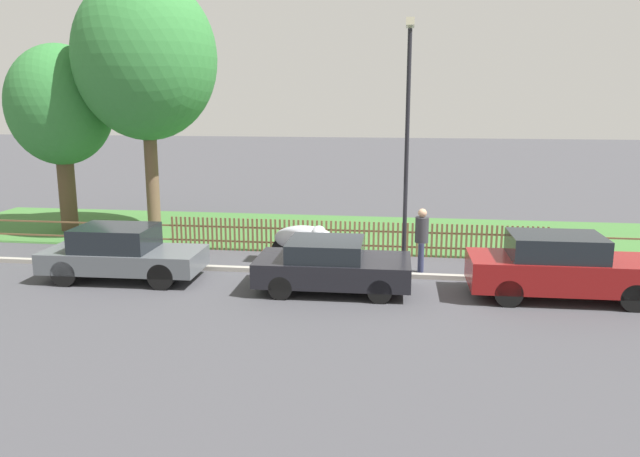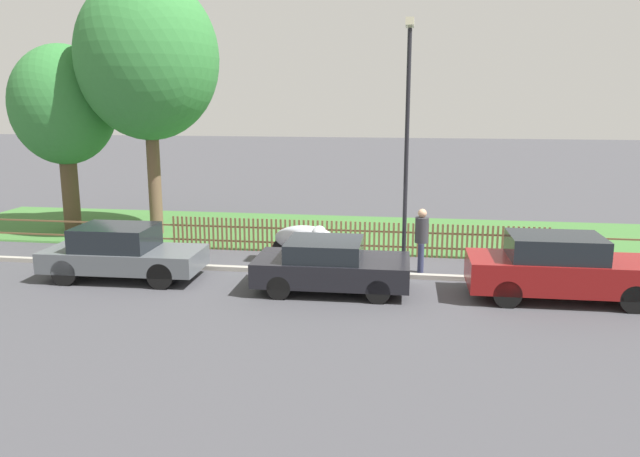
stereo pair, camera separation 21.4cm
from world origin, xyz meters
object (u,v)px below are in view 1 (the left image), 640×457
parked_car_black_saloon (331,265)px  parked_car_navy_estate (561,267)px  street_lamp (407,122)px  pedestrian_near_fence (422,237)px  parked_car_silver_hatchback (122,253)px  tree_nearest_kerb (60,107)px  tree_behind_motorcycle (146,59)px  covered_motorcycle (306,238)px

parked_car_black_saloon → parked_car_navy_estate: bearing=0.1°
parked_car_navy_estate → street_lamp: 5.13m
parked_car_black_saloon → street_lamp: (1.73, 1.67, 3.37)m
pedestrian_near_fence → parked_car_silver_hatchback: bearing=-76.3°
parked_car_black_saloon → street_lamp: 4.14m
tree_nearest_kerb → pedestrian_near_fence: bearing=-17.6°
pedestrian_near_fence → street_lamp: size_ratio=0.27×
parked_car_silver_hatchback → street_lamp: size_ratio=0.63×
parked_car_silver_hatchback → parked_car_navy_estate: size_ratio=0.94×
tree_nearest_kerb → pedestrian_near_fence: tree_nearest_kerb is taller
parked_car_navy_estate → parked_car_silver_hatchback: bearing=178.6°
tree_nearest_kerb → pedestrian_near_fence: size_ratio=3.65×
tree_nearest_kerb → street_lamp: bearing=-19.1°
parked_car_silver_hatchback → tree_nearest_kerb: (-4.63, 5.58, 3.63)m
parked_car_navy_estate → tree_behind_motorcycle: bearing=154.8°
parked_car_black_saloon → pedestrian_near_fence: (2.19, 1.86, 0.35)m
tree_behind_motorcycle → pedestrian_near_fence: 10.98m
covered_motorcycle → tree_behind_motorcycle: bearing=155.9°
parked_car_black_saloon → covered_motorcycle: bearing=109.8°
parked_car_silver_hatchback → tree_behind_motorcycle: size_ratio=0.48×
parked_car_navy_estate → tree_behind_motorcycle: 14.40m
parked_car_navy_estate → tree_nearest_kerb: (-15.52, 5.66, 3.57)m
parked_car_black_saloon → tree_nearest_kerb: (-10.13, 5.78, 3.70)m
covered_motorcycle → pedestrian_near_fence: bearing=-17.2°
covered_motorcycle → parked_car_black_saloon: bearing=-68.3°
covered_motorcycle → street_lamp: size_ratio=0.30×
tree_nearest_kerb → street_lamp: 12.55m
parked_car_silver_hatchback → street_lamp: bearing=9.9°
parked_car_black_saloon → parked_car_silver_hatchback: bearing=176.8°
covered_motorcycle → street_lamp: (2.85, -1.28, 3.40)m
covered_motorcycle → tree_nearest_kerb: tree_nearest_kerb is taller
parked_car_silver_hatchback → parked_car_black_saloon: 5.50m
parked_car_navy_estate → pedestrian_near_fence: (-3.20, 1.75, 0.23)m
tree_nearest_kerb → street_lamp: street_lamp is taller
parked_car_navy_estate → tree_behind_motorcycle: (-12.28, 5.52, 5.13)m
parked_car_black_saloon → parked_car_navy_estate: (5.39, 0.12, 0.13)m
tree_nearest_kerb → pedestrian_near_fence: 13.35m
tree_nearest_kerb → parked_car_black_saloon: bearing=-29.7°
pedestrian_near_fence → parked_car_black_saloon: bearing=-48.2°
street_lamp → pedestrian_near_fence: bearing=22.8°
parked_car_navy_estate → tree_behind_motorcycle: size_ratio=0.51×
tree_behind_motorcycle → pedestrian_near_fence: size_ratio=4.87×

